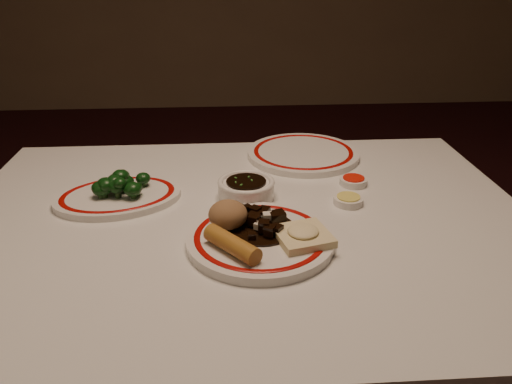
% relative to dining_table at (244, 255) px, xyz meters
% --- Properties ---
extents(dining_table, '(1.20, 0.90, 0.75)m').
position_rel_dining_table_xyz_m(dining_table, '(0.00, 0.00, 0.00)').
color(dining_table, white).
rests_on(dining_table, ground).
extents(main_plate, '(0.30, 0.30, 0.02)m').
position_rel_dining_table_xyz_m(main_plate, '(0.03, -0.11, 0.10)').
color(main_plate, white).
rests_on(main_plate, dining_table).
extents(rice_mound, '(0.07, 0.07, 0.05)m').
position_rel_dining_table_xyz_m(rice_mound, '(-0.03, -0.07, 0.14)').
color(rice_mound, '#946B46').
rests_on(rice_mound, main_plate).
extents(spring_roll, '(0.10, 0.11, 0.03)m').
position_rel_dining_table_xyz_m(spring_roll, '(-0.03, -0.16, 0.13)').
color(spring_roll, '#B37B2C').
rests_on(spring_roll, main_plate).
extents(fried_wonton, '(0.11, 0.11, 0.03)m').
position_rel_dining_table_xyz_m(fried_wonton, '(0.10, -0.13, 0.12)').
color(fried_wonton, beige).
rests_on(fried_wonton, main_plate).
extents(stirfry_heap, '(0.13, 0.13, 0.03)m').
position_rel_dining_table_xyz_m(stirfry_heap, '(0.03, -0.07, 0.12)').
color(stirfry_heap, black).
rests_on(stirfry_heap, main_plate).
extents(broccoli_plate, '(0.31, 0.29, 0.02)m').
position_rel_dining_table_xyz_m(broccoli_plate, '(-0.27, 0.10, 0.10)').
color(broccoli_plate, white).
rests_on(broccoli_plate, dining_table).
extents(broccoli_pile, '(0.12, 0.11, 0.05)m').
position_rel_dining_table_xyz_m(broccoli_pile, '(-0.27, 0.10, 0.13)').
color(broccoli_pile, '#23471C').
rests_on(broccoli_pile, broccoli_plate).
extents(soy_bowl, '(0.12, 0.12, 0.04)m').
position_rel_dining_table_xyz_m(soy_bowl, '(0.01, 0.09, 0.11)').
color(soy_bowl, white).
rests_on(soy_bowl, dining_table).
extents(sweet_sour_dish, '(0.06, 0.06, 0.02)m').
position_rel_dining_table_xyz_m(sweet_sour_dish, '(0.26, 0.14, 0.10)').
color(sweet_sour_dish, white).
rests_on(sweet_sour_dish, dining_table).
extents(mustard_dish, '(0.06, 0.06, 0.02)m').
position_rel_dining_table_xyz_m(mustard_dish, '(0.23, 0.05, 0.10)').
color(mustard_dish, white).
rests_on(mustard_dish, dining_table).
extents(far_plate, '(0.30, 0.30, 0.02)m').
position_rel_dining_table_xyz_m(far_plate, '(0.17, 0.33, 0.10)').
color(far_plate, white).
rests_on(far_plate, dining_table).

